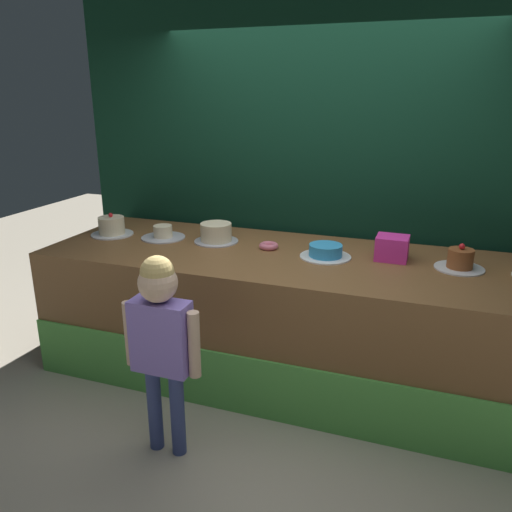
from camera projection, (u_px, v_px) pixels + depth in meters
ground_plane at (266, 417)px, 3.30m from camera, size 12.00×12.00×0.00m
stage_platform at (292, 317)px, 3.68m from camera, size 3.59×1.20×0.94m
curtain_backdrop at (319, 170)px, 3.99m from camera, size 4.11×0.08×2.89m
child_figure at (161, 330)px, 2.76m from camera, size 0.47×0.21×1.21m
pink_box at (392, 248)px, 3.43m from camera, size 0.22×0.19×0.16m
donut at (269, 246)px, 3.69m from camera, size 0.14×0.14×0.04m
cake_far_left at (112, 227)px, 4.03m from camera, size 0.33×0.33×0.18m
cake_left at (163, 233)px, 3.95m from camera, size 0.34×0.34×0.10m
cake_center_left at (216, 233)px, 3.84m from camera, size 0.34×0.34×0.15m
cake_center_right at (326, 252)px, 3.49m from camera, size 0.36×0.36×0.09m
cake_right at (460, 260)px, 3.25m from camera, size 0.31×0.31×0.17m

